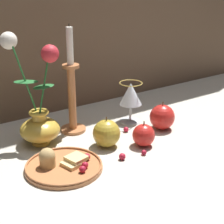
# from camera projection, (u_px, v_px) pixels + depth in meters

# --- Properties ---
(ground_plane) EXTENTS (2.40, 2.40, 0.00)m
(ground_plane) POSITION_uv_depth(u_px,v_px,m) (99.00, 145.00, 1.14)
(ground_plane) COLOR #B7B2A3
(ground_plane) RESTS_ON ground
(vase) EXTENTS (0.16, 0.12, 0.35)m
(vase) POSITION_uv_depth(u_px,v_px,m) (39.00, 115.00, 1.12)
(vase) COLOR gold
(vase) RESTS_ON ground_plane
(plate_with_pastries) EXTENTS (0.21, 0.21, 0.06)m
(plate_with_pastries) POSITION_uv_depth(u_px,v_px,m) (62.00, 165.00, 1.00)
(plate_with_pastries) COLOR #B77042
(plate_with_pastries) RESTS_ON ground_plane
(wine_glass) EXTENTS (0.08, 0.08, 0.14)m
(wine_glass) POSITION_uv_depth(u_px,v_px,m) (131.00, 95.00, 1.28)
(wine_glass) COLOR silver
(wine_glass) RESTS_ON ground_plane
(candlestick) EXTENTS (0.08, 0.08, 0.35)m
(candlestick) POSITION_uv_depth(u_px,v_px,m) (72.00, 95.00, 1.19)
(candlestick) COLOR #B77042
(candlestick) RESTS_ON ground_plane
(apple_beside_vase) EXTENTS (0.08, 0.08, 0.10)m
(apple_beside_vase) POSITION_uv_depth(u_px,v_px,m) (162.00, 117.00, 1.24)
(apple_beside_vase) COLOR red
(apple_beside_vase) RESTS_ON ground_plane
(apple_near_glass) EXTENTS (0.08, 0.08, 0.10)m
(apple_near_glass) POSITION_uv_depth(u_px,v_px,m) (107.00, 133.00, 1.12)
(apple_near_glass) COLOR #B2932D
(apple_near_glass) RESTS_ON ground_plane
(apple_at_table_edge) EXTENTS (0.07, 0.07, 0.08)m
(apple_at_table_edge) POSITION_uv_depth(u_px,v_px,m) (144.00, 135.00, 1.13)
(apple_at_table_edge) COLOR red
(apple_at_table_edge) RESTS_ON ground_plane
(berry_near_plate) EXTENTS (0.02, 0.02, 0.02)m
(berry_near_plate) POSITION_uv_depth(u_px,v_px,m) (144.00, 152.00, 1.08)
(berry_near_plate) COLOR #AD192D
(berry_near_plate) RESTS_ON ground_plane
(berry_front_center) EXTENTS (0.02, 0.02, 0.02)m
(berry_front_center) POSITION_uv_depth(u_px,v_px,m) (122.00, 156.00, 1.05)
(berry_front_center) COLOR #AD192D
(berry_front_center) RESTS_ON ground_plane
(berry_by_glass_stem) EXTENTS (0.02, 0.02, 0.02)m
(berry_by_glass_stem) POSITION_uv_depth(u_px,v_px,m) (126.00, 129.00, 1.23)
(berry_by_glass_stem) COLOR #AD192D
(berry_by_glass_stem) RESTS_ON ground_plane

